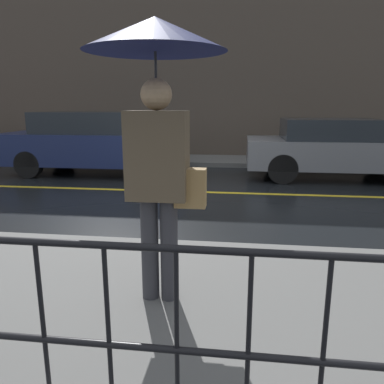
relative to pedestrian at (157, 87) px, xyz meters
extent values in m
plane|color=black|center=(-0.49, 4.38, -1.80)|extent=(80.00, 80.00, 0.00)
cube|color=#60605E|center=(-0.49, -0.07, -1.74)|extent=(28.00, 2.83, 0.12)
cube|color=#60605E|center=(-0.49, 8.28, -1.74)|extent=(28.00, 1.72, 0.12)
cube|color=gold|center=(-0.49, 4.38, -1.80)|extent=(25.20, 0.12, 0.01)
cube|color=#4C4238|center=(-0.49, 9.29, 1.32)|extent=(28.00, 0.30, 6.24)
cylinder|color=black|center=(-0.49, -1.23, -0.75)|extent=(12.00, 0.04, 0.04)
cylinder|color=black|center=(-0.49, -1.23, -1.26)|extent=(12.00, 0.04, 0.04)
cylinder|color=black|center=(-0.32, -1.23, -1.21)|extent=(0.02, 0.02, 0.93)
cylinder|color=black|center=(0.01, -1.23, -1.21)|extent=(0.02, 0.02, 0.93)
cylinder|color=black|center=(0.35, -1.23, -1.21)|extent=(0.02, 0.02, 0.93)
cylinder|color=black|center=(0.68, -1.23, -1.21)|extent=(0.02, 0.02, 0.93)
cylinder|color=black|center=(1.01, -1.23, -1.21)|extent=(0.02, 0.02, 0.93)
cylinder|color=#333338|center=(-0.08, 0.00, -1.26)|extent=(0.14, 0.14, 0.84)
cylinder|color=#333338|center=(0.07, 0.00, -1.26)|extent=(0.14, 0.14, 0.84)
cube|color=brown|center=(-0.01, 0.00, -0.50)|extent=(0.46, 0.27, 0.67)
sphere|color=tan|center=(-0.01, 0.00, -0.05)|extent=(0.23, 0.23, 0.23)
cylinder|color=#262628|center=(-0.01, 0.00, -0.13)|extent=(0.02, 0.02, 0.75)
cone|color=#191E4C|center=(-0.01, 0.00, 0.36)|extent=(1.04, 1.04, 0.23)
cube|color=#9E7A47|center=(0.25, 0.00, -0.75)|extent=(0.24, 0.12, 0.30)
cube|color=#19234C|center=(-2.95, 6.20, -1.16)|extent=(4.34, 1.92, 0.75)
cube|color=#1E2328|center=(-3.13, 6.20, -0.54)|extent=(2.26, 1.77, 0.50)
cylinder|color=black|center=(-1.61, 7.05, -1.49)|extent=(0.64, 0.22, 0.64)
cylinder|color=black|center=(-1.61, 5.35, -1.49)|extent=(0.64, 0.22, 0.64)
cylinder|color=black|center=(-4.30, 7.05, -1.49)|extent=(0.64, 0.22, 0.64)
cylinder|color=black|center=(-4.30, 5.35, -1.49)|extent=(0.64, 0.22, 0.64)
cube|color=slate|center=(2.78, 6.20, -1.21)|extent=(4.00, 1.72, 0.64)
cube|color=#1E2328|center=(2.62, 6.20, -0.66)|extent=(2.08, 1.58, 0.46)
cylinder|color=black|center=(4.02, 6.95, -1.48)|extent=(0.65, 0.22, 0.65)
cylinder|color=black|center=(1.54, 6.95, -1.48)|extent=(0.65, 0.22, 0.65)
cylinder|color=black|center=(1.54, 5.45, -1.48)|extent=(0.65, 0.22, 0.65)
camera|label=1|loc=(0.62, -2.76, -0.13)|focal=35.00mm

